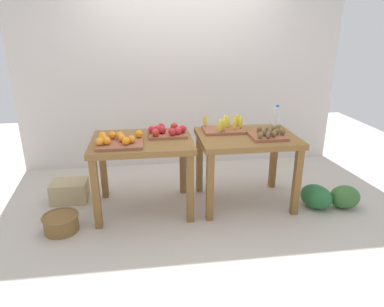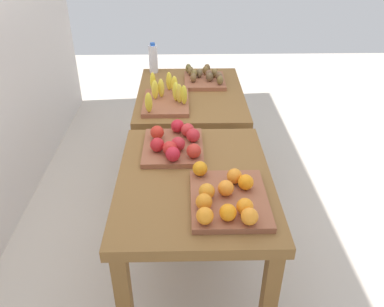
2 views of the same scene
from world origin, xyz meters
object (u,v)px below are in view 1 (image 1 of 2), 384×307
Objects in this scene: display_table_left at (142,150)px; wicker_basket at (61,222)px; watermelon_pile at (329,197)px; water_bottle at (277,116)px; cardboard_produce_box at (70,191)px; apple_bin at (167,132)px; kiwi_bin at (269,134)px; orange_bin at (118,141)px; banana_crate at (224,127)px; display_table_right at (246,146)px.

display_table_left is 2.96× the size of wicker_basket.
watermelon_pile is (2.02, -0.27, -0.55)m from display_table_left.
cardboard_produce_box is (-2.41, -0.00, -0.80)m from water_bottle.
kiwi_bin is (1.05, -0.22, -0.01)m from apple_bin.
orange_bin is 1.05m from cardboard_produce_box.
cardboard_produce_box is (-1.76, 0.13, -0.73)m from banana_crate.
apple_bin reaches higher than watermelon_pile.
cardboard_produce_box is at bearing 168.86° from watermelon_pile.
watermelon_pile is at bearing -21.69° from banana_crate.
kiwi_bin is 1.00m from watermelon_pile.
water_bottle is 0.71× the size of wicker_basket.
cardboard_produce_box is (-2.87, 0.57, -0.01)m from watermelon_pile.
apple_bin is 1.35m from cardboard_produce_box.
water_bottle is (0.24, 0.42, 0.08)m from kiwi_bin.
kiwi_bin is at bearing -119.78° from water_bottle.
display_table_right is 2.85× the size of kiwi_bin.
display_table_right is 2.60× the size of cardboard_produce_box.
display_table_left is at bearing 172.50° from watermelon_pile.
display_table_right is 0.87m from apple_bin.
water_bottle is (0.65, 0.13, 0.07)m from banana_crate.
display_table_left is 4.14× the size of water_bottle.
wicker_basket is 0.65m from cardboard_produce_box.
orange_bin reaches higher than wicker_basket.
display_table_right reaches higher than watermelon_pile.
kiwi_bin is (1.54, 0.03, -0.00)m from orange_bin.
water_bottle is at bearing 34.81° from display_table_right.
display_table_right is at bearing 10.24° from wicker_basket.
display_table_left is at bearing -169.10° from banana_crate.
orange_bin is 0.97m from wicker_basket.
display_table_left reaches higher than watermelon_pile.
display_table_left is 0.31m from orange_bin.
orange_bin is 1.54m from kiwi_bin.
banana_crate reaches higher than display_table_right.
display_table_left is 0.94m from banana_crate.
water_bottle reaches higher than kiwi_bin.
wicker_basket is (-0.59, -0.21, -0.75)m from orange_bin.
banana_crate reaches higher than wicker_basket.
orange_bin is 0.66× the size of watermelon_pile.
cardboard_produce_box is at bearing 160.65° from display_table_left.
cardboard_produce_box is at bearing 171.36° from display_table_right.
cardboard_produce_box is (-2.17, 0.41, -0.72)m from kiwi_bin.
kiwi_bin is at bearing 1.05° from orange_bin.
wicker_basket is (-1.94, -0.35, -0.59)m from display_table_right.
kiwi_bin is (0.20, -0.11, 0.16)m from display_table_right.
cardboard_produce_box is (-0.63, 0.44, -0.72)m from orange_bin.
apple_bin is 0.60× the size of watermelon_pile.
apple_bin is 0.65m from banana_crate.
cardboard_produce_box is (-1.97, 0.30, -0.56)m from display_table_right.
apple_bin is 1.39m from wicker_basket.
display_table_right is 1.36m from orange_bin.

